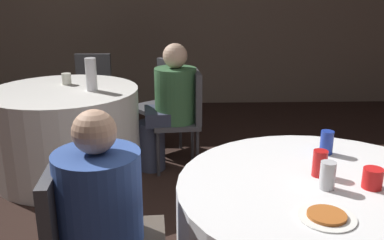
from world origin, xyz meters
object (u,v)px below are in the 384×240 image
Objects in this scene: pizza_plate_near at (327,216)px; soda_can_blue at (327,142)px; chair_far_east at (186,111)px; person_blue_shirt at (117,232)px; soda_can_red at (320,163)px; chair_far_northeast at (164,96)px; bottle_far at (91,74)px; table_far at (67,132)px; chair_far_north at (93,88)px; person_green_jacket at (168,106)px; soda_can_silver at (328,175)px.

soda_can_blue is (0.21, 0.63, 0.05)m from pizza_plate_near.
person_blue_shirt reaches higher than chair_far_east.
soda_can_red is at bearing 96.33° from person_blue_shirt.
bottle_far is (-0.56, -0.69, 0.36)m from chair_far_northeast.
soda_can_red is at bearing -114.40° from soda_can_blue.
table_far is 1.42× the size of chair_far_north.
person_green_jacket reaches higher than soda_can_blue.
soda_can_blue is (0.91, -2.12, 0.29)m from chair_far_northeast.
chair_far_east is 1.74m from soda_can_blue.
chair_far_northeast is at bearing 16.39° from chair_far_east.
chair_far_northeast reaches higher than table_far.
bottle_far is (-1.35, 1.70, 0.07)m from soda_can_red.
chair_far_north reaches higher than soda_can_silver.
chair_far_north is 3.20m from soda_can_red.
person_blue_shirt is at bearing 104.82° from chair_far_north.
chair_far_north is (-1.00, 0.94, 0.00)m from chair_far_east.
soda_can_silver is at bearing -93.57° from soda_can_red.
bottle_far reaches higher than table_far.
person_green_jacket is at bearing 110.26° from soda_can_silver.
bottle_far is (0.22, -1.08, 0.36)m from chair_far_north.
chair_far_northeast is 2.32m from soda_can_blue.
chair_far_east is (1.03, 0.10, 0.15)m from table_far.
bottle_far is (-1.47, 1.43, 0.07)m from soda_can_blue.
soda_can_red is (0.57, -1.84, 0.29)m from chair_far_east.
soda_can_blue is at bearing 125.95° from chair_far_north.
bottle_far is at bearing -170.13° from person_blue_shirt.
soda_can_red is at bearing 76.77° from pizza_plate_near.
person_blue_shirt is at bearing -69.71° from table_far.
soda_can_blue is (0.85, -1.56, 0.24)m from person_green_jacket.
bottle_far is at bearing -10.19° from table_far.
pizza_plate_near is 2.42m from bottle_far.
soda_can_silver is 2.27m from bottle_far.
chair_far_east is at bearing 10.47° from bottle_far.
soda_can_silver is (0.90, 0.03, 0.24)m from person_blue_shirt.
soda_can_red is 1.00× the size of soda_can_blue.
table_far is 1.11× the size of person_green_jacket.
chair_far_north is at bearing 24.88° from chair_far_northeast.
person_blue_shirt is 9.20× the size of soda_can_red.
soda_can_blue is (0.13, 0.39, 0.00)m from soda_can_silver.
table_far is at bearing 132.69° from soda_can_red.
soda_can_blue reaches higher than pizza_plate_near.
soda_can_silver is (0.72, -1.95, 0.24)m from person_green_jacket.
chair_far_east is at bearing 107.30° from soda_can_red.
chair_far_east is 0.87m from bottle_far.
person_green_jacket is 2.29m from pizza_plate_near.
chair_far_north is at bearing 118.22° from soda_can_silver.
chair_far_north is at bearing 35.93° from person_green_jacket.
chair_far_northeast is 0.56m from person_green_jacket.
chair_far_north reaches higher than soda_can_red.
chair_far_north reaches higher than soda_can_blue.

